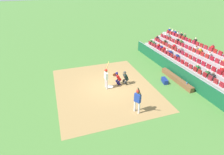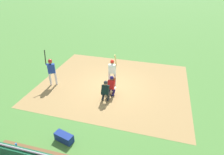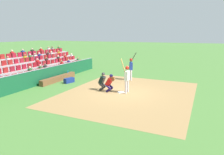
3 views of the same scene
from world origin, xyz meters
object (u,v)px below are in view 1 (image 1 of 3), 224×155
batter_at_plate (106,76)px  dugout_bench (176,79)px  equipment_duffel_bag (165,81)px  water_bottle_on_bench (187,83)px  home_plate_umpire (125,77)px  home_plate_marker (110,87)px  on_deck_batter (138,98)px  catcher_crouching (118,77)px

batter_at_plate → dugout_bench: size_ratio=0.56×
dugout_bench → equipment_duffel_bag: size_ratio=4.80×
water_bottle_on_bench → equipment_duffel_bag: 1.91m
batter_at_plate → home_plate_umpire: size_ratio=1.80×
home_plate_marker → dugout_bench: (-1.08, -6.03, 0.20)m
batter_at_plate → on_deck_batter: on_deck_batter is taller
catcher_crouching → water_bottle_on_bench: catcher_crouching is taller
batter_at_plate → home_plate_marker: bearing=-79.0°
water_bottle_on_bench → batter_at_plate: bearing=70.0°
batter_at_plate → on_deck_batter: bearing=-165.3°
home_plate_marker → home_plate_umpire: bearing=-90.5°
water_bottle_on_bench → on_deck_batter: on_deck_batter is taller
water_bottle_on_bench → equipment_duffel_bag: (1.47, 1.16, -0.35)m
catcher_crouching → dugout_bench: (-1.25, -5.28, -0.48)m
home_plate_marker → dugout_bench: size_ratio=0.11×
dugout_bench → equipment_duffel_bag: bearing=82.6°
on_deck_batter → catcher_crouching: bearing=-1.6°
batter_at_plate → water_bottle_on_bench: size_ratio=10.98×
batter_at_plate → equipment_duffel_bag: size_ratio=2.68×
batter_at_plate → on_deck_batter: 3.96m
dugout_bench → catcher_crouching: bearing=76.7°
catcher_crouching → home_plate_umpire: size_ratio=0.97×
equipment_duffel_bag → on_deck_batter: 5.27m
catcher_crouching → home_plate_umpire: bearing=-105.4°
batter_at_plate → catcher_crouching: batter_at_plate is taller
home_plate_umpire → home_plate_marker: bearing=89.5°
batter_at_plate → equipment_duffel_bag: bearing=-99.3°
water_bottle_on_bench → on_deck_batter: size_ratio=0.09×
water_bottle_on_bench → home_plate_marker: bearing=68.3°
equipment_duffel_bag → dugout_bench: bearing=-83.1°
batter_at_plate → dugout_bench: bearing=-99.0°
batter_at_plate → water_bottle_on_bench: (-2.33, -6.41, -0.60)m
catcher_crouching → equipment_duffel_bag: (-1.10, -4.12, -0.51)m
water_bottle_on_bench → equipment_duffel_bag: bearing=38.3°
water_bottle_on_bench → catcher_crouching: bearing=64.0°
dugout_bench → equipment_duffel_bag: dugout_bench is taller
dugout_bench → on_deck_batter: on_deck_batter is taller
home_plate_marker → dugout_bench: 6.13m
equipment_duffel_bag → batter_at_plate: bearing=95.0°
catcher_crouching → water_bottle_on_bench: bearing=-116.0°
dugout_bench → on_deck_batter: bearing=117.6°
home_plate_umpire → dugout_bench: size_ratio=0.31×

